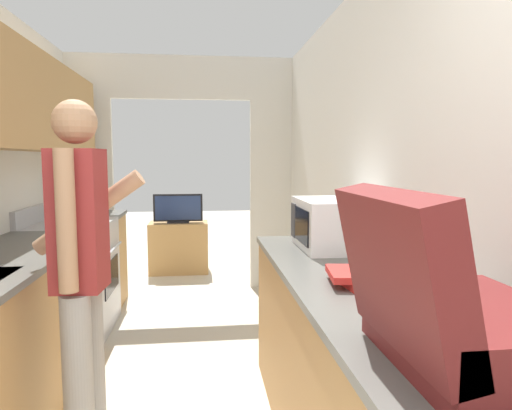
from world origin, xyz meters
name	(u,v)px	position (x,y,z in m)	size (l,w,h in m)	color
wall_right	(414,196)	(1.21, 1.66, 1.25)	(0.06, 6.92, 2.50)	silver
wall_far_with_doorway	(183,159)	(0.00, 4.55, 1.42)	(2.76, 0.06, 2.50)	silver
counter_left	(24,321)	(-0.88, 2.41, 0.45)	(0.62, 3.45, 0.90)	#B2844C
counter_right	(361,385)	(0.88, 1.42, 0.45)	(0.62, 2.40, 0.90)	#B2844C
range_oven	(73,276)	(-0.87, 3.44, 0.46)	(0.66, 0.80, 1.04)	#B7B7BC
person	(81,275)	(-0.34, 1.69, 0.91)	(0.54, 0.39, 1.68)	#9E9E9E
suitcase	(447,312)	(0.81, 0.64, 1.05)	(0.48, 0.56, 0.45)	#5B1919
microwave	(332,224)	(0.96, 2.17, 1.05)	(0.40, 0.54, 0.29)	white
book_stack	(359,277)	(0.85, 1.40, 0.93)	(0.27, 0.31, 0.06)	red
tv_cabinet	(179,247)	(-0.10, 5.33, 0.32)	(0.73, 0.42, 0.63)	#B2844C
television	(178,209)	(-0.10, 5.29, 0.81)	(0.60, 0.16, 0.36)	black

